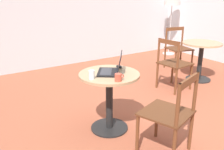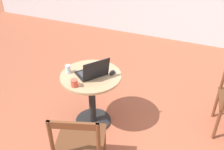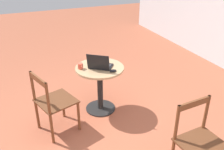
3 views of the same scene
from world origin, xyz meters
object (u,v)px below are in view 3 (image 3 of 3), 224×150
chair_near_front (53,102)px  laptop (100,65)px  mouse (113,71)px  mug (80,66)px  chair_mid_left (200,143)px  cafe_table_near (100,80)px  drinking_glass (90,58)px

chair_near_front → laptop: size_ratio=2.09×
mouse → mug: size_ratio=0.91×
chair_mid_left → mug: chair_mid_left is taller
mouse → mug: 0.47m
mouse → mug: (-0.27, -0.38, 0.02)m
chair_mid_left → mouse: size_ratio=8.71×
chair_mid_left → mug: bearing=-154.7°
chair_mid_left → mug: size_ratio=7.95×
mouse → laptop: bearing=-147.1°
cafe_table_near → drinking_glass: (-0.26, -0.06, 0.25)m
chair_mid_left → drinking_glass: chair_mid_left is taller
cafe_table_near → chair_mid_left: chair_mid_left is taller
mouse → mug: bearing=-125.3°
chair_near_front → mug: chair_near_front is taller
cafe_table_near → laptop: size_ratio=1.71×
chair_mid_left → drinking_glass: bearing=-162.9°
chair_mid_left → laptop: bearing=-161.8°
cafe_table_near → chair_near_front: chair_near_front is taller
chair_mid_left → cafe_table_near: bearing=-162.2°
laptop → mug: bearing=-107.9°
cafe_table_near → laptop: (0.03, -0.00, 0.25)m
chair_mid_left → laptop: (-1.56, -0.51, 0.32)m
chair_near_front → mug: (-0.30, 0.47, 0.31)m
chair_mid_left → mouse: chair_mid_left is taller
chair_near_front → mouse: bearing=92.0°
cafe_table_near → mug: bearing=-101.6°
cafe_table_near → mug: size_ratio=6.52×
mouse → chair_near_front: bearing=-88.0°
cafe_table_near → chair_near_front: size_ratio=0.82×
cafe_table_near → mouse: (0.22, 0.12, 0.22)m
mouse → drinking_glass: drinking_glass is taller
cafe_table_near → chair_mid_left: (1.59, 0.51, -0.06)m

